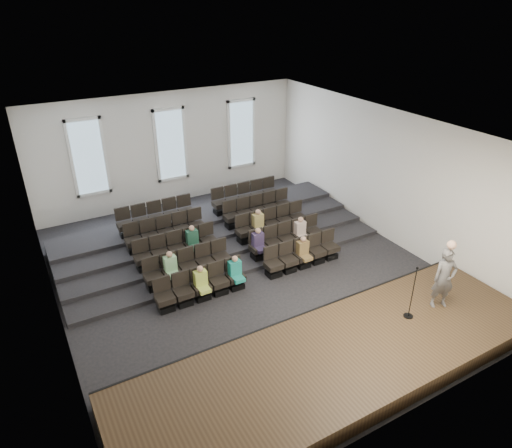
{
  "coord_description": "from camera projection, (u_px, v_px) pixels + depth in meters",
  "views": [
    {
      "loc": [
        -6.24,
        -11.74,
        8.71
      ],
      "look_at": [
        0.66,
        0.5,
        1.51
      ],
      "focal_mm": 32.0,
      "sensor_mm": 36.0,
      "label": 1
    }
  ],
  "objects": [
    {
      "name": "ground",
      "position": [
        247.0,
        273.0,
        15.8
      ],
      "size": [
        14.0,
        14.0,
        0.0
      ],
      "primitive_type": "plane",
      "color": "black",
      "rests_on": "ground"
    },
    {
      "name": "ceiling",
      "position": [
        245.0,
        131.0,
        13.51
      ],
      "size": [
        12.0,
        14.0,
        0.02
      ],
      "primitive_type": "cube",
      "color": "white",
      "rests_on": "ground"
    },
    {
      "name": "wall_back",
      "position": [
        171.0,
        149.0,
        20.1
      ],
      "size": [
        12.0,
        0.04,
        5.0
      ],
      "primitive_type": "cube",
      "color": "silver",
      "rests_on": "ground"
    },
    {
      "name": "wall_front",
      "position": [
        410.0,
        336.0,
        9.21
      ],
      "size": [
        12.0,
        0.04,
        5.0
      ],
      "primitive_type": "cube",
      "color": "silver",
      "rests_on": "ground"
    },
    {
      "name": "wall_left",
      "position": [
        45.0,
        255.0,
        12.03
      ],
      "size": [
        0.04,
        14.0,
        5.0
      ],
      "primitive_type": "cube",
      "color": "silver",
      "rests_on": "ground"
    },
    {
      "name": "wall_right",
      "position": [
        386.0,
        175.0,
        17.29
      ],
      "size": [
        0.04,
        14.0,
        5.0
      ],
      "primitive_type": "cube",
      "color": "silver",
      "rests_on": "ground"
    },
    {
      "name": "stage",
      "position": [
        340.0,
        360.0,
        11.73
      ],
      "size": [
        11.8,
        3.6,
        0.5
      ],
      "primitive_type": "cube",
      "color": "#3F2D1B",
      "rests_on": "ground"
    },
    {
      "name": "stage_lip",
      "position": [
        301.0,
        321.0,
        13.1
      ],
      "size": [
        11.8,
        0.06,
        0.52
      ],
      "primitive_type": "cube",
      "color": "black",
      "rests_on": "ground"
    },
    {
      "name": "risers",
      "position": [
        209.0,
        230.0,
        18.17
      ],
      "size": [
        11.8,
        4.8,
        0.6
      ],
      "color": "black",
      "rests_on": "ground"
    },
    {
      "name": "seating_rows",
      "position": [
        226.0,
        237.0,
        16.68
      ],
      "size": [
        6.8,
        4.7,
        1.67
      ],
      "color": "black",
      "rests_on": "ground"
    },
    {
      "name": "windows",
      "position": [
        171.0,
        145.0,
        19.96
      ],
      "size": [
        8.44,
        0.1,
        3.24
      ],
      "color": "white",
      "rests_on": "wall_back"
    },
    {
      "name": "audience",
      "position": [
        242.0,
        248.0,
        15.68
      ],
      "size": [
        5.45,
        2.64,
        1.1
      ],
      "color": "#B8CD52",
      "rests_on": "seating_rows"
    },
    {
      "name": "speaker",
      "position": [
        444.0,
        278.0,
        12.94
      ],
      "size": [
        0.8,
        0.66,
        1.87
      ],
      "primitive_type": "imported",
      "rotation": [
        0.0,
        0.0,
        -0.37
      ],
      "color": "#545150",
      "rests_on": "stage"
    },
    {
      "name": "mic_stand",
      "position": [
        411.0,
        302.0,
        12.68
      ],
      "size": [
        0.28,
        0.28,
        1.65
      ],
      "color": "black",
      "rests_on": "stage"
    }
  ]
}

